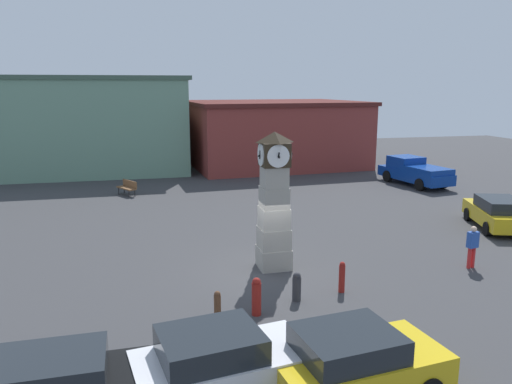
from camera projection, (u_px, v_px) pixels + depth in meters
The scene contains 14 objects.
ground_plane at pixel (265, 271), 18.25m from camera, with size 85.30×85.30×0.00m, color #38383A.
clock_tower at pixel (274, 205), 18.13m from camera, with size 1.30×1.31×5.06m.
bollard_near_tower at pixel (217, 306), 14.28m from camera, with size 0.20×0.20×0.91m.
bollard_mid_row at pixel (256, 296), 14.64m from camera, with size 0.28×0.28×1.16m.
bollard_far_row at pixel (297, 286), 15.64m from camera, with size 0.28×0.28×0.94m.
bollard_end_row at pixel (342, 277), 16.28m from camera, with size 0.20×0.20×1.04m.
car_near_tower at pixel (220, 364), 10.69m from camera, with size 4.05×2.39×1.57m.
car_by_building at pixel (355, 361), 10.83m from camera, with size 4.02×2.39×1.51m.
car_silver_hatch at pixel (498, 213), 23.54m from camera, with size 3.05×4.59×1.50m.
pickup_truck at pixel (415, 171), 33.98m from camera, with size 2.88×5.83×1.85m.
bench at pixel (128, 187), 30.88m from camera, with size 1.27×1.65×0.90m.
pedestrian_near_bench at pixel (472, 244), 18.39m from camera, with size 0.44×0.32×1.60m.
warehouse_blue_far at pixel (71, 125), 38.35m from camera, with size 18.02×8.61×7.38m.
storefront_low_left at pixel (273, 133), 42.53m from camera, with size 14.77×12.19×5.40m.
Camera 1 is at (-4.35, -16.70, 6.62)m, focal length 35.00 mm.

